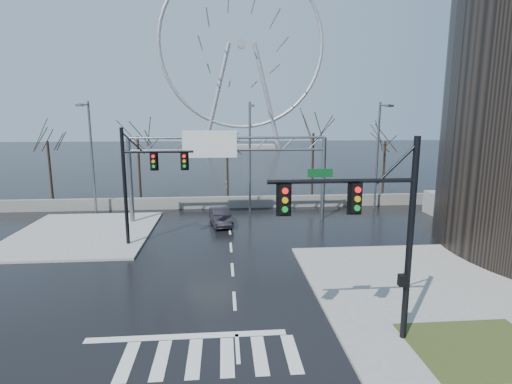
{
  "coord_description": "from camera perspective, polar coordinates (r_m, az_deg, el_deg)",
  "views": [
    {
      "loc": [
        -0.44,
        -17.82,
        8.66
      ],
      "look_at": [
        1.6,
        6.84,
        4.0
      ],
      "focal_mm": 28.0,
      "sensor_mm": 36.0,
      "label": 1
    }
  ],
  "objects": [
    {
      "name": "car",
      "position": [
        32.66,
        -5.07,
        -3.52
      ],
      "size": [
        2.08,
        4.32,
        1.36
      ],
      "primitive_type": "imported",
      "rotation": [
        0.0,
        0.0,
        0.16
      ],
      "color": "black",
      "rests_on": "ground"
    },
    {
      "name": "streetlight_mid",
      "position": [
        36.18,
        -0.86,
        6.27
      ],
      "size": [
        0.5,
        2.55,
        10.0
      ],
      "color": "slate",
      "rests_on": "ground"
    },
    {
      "name": "tree_center",
      "position": [
        42.47,
        -4.15,
        5.93
      ],
      "size": [
        3.25,
        3.25,
        6.5
      ],
      "color": "black",
      "rests_on": "ground"
    },
    {
      "name": "sidewalk_right_ext",
      "position": [
        24.0,
        21.86,
        -11.11
      ],
      "size": [
        12.0,
        10.0,
        0.15
      ],
      "primitive_type": "cube",
      "color": "gray",
      "rests_on": "ground"
    },
    {
      "name": "streetlight_right",
      "position": [
        38.87,
        17.18,
        6.1
      ],
      "size": [
        0.5,
        2.55,
        10.0
      ],
      "color": "slate",
      "rests_on": "ground"
    },
    {
      "name": "tree_far_left",
      "position": [
        45.47,
        -27.59,
        5.57
      ],
      "size": [
        3.5,
        3.5,
        7.0
      ],
      "color": "black",
      "rests_on": "ground"
    },
    {
      "name": "streetlight_left",
      "position": [
        37.9,
        -22.6,
        5.66
      ],
      "size": [
        0.5,
        2.55,
        10.0
      ],
      "color": "slate",
      "rests_on": "ground"
    },
    {
      "name": "ground",
      "position": [
        19.82,
        -3.1,
        -15.26
      ],
      "size": [
        260.0,
        260.0,
        0.0
      ],
      "primitive_type": "plane",
      "color": "black",
      "rests_on": "ground"
    },
    {
      "name": "signal_mast_near",
      "position": [
        15.35,
        16.79,
        -4.09
      ],
      "size": [
        5.52,
        0.41,
        8.0
      ],
      "color": "black",
      "rests_on": "ground"
    },
    {
      "name": "ferris_wheel",
      "position": [
        114.3,
        -2.07,
        19.46
      ],
      "size": [
        45.0,
        6.0,
        50.91
      ],
      "color": "gray",
      "rests_on": "ground"
    },
    {
      "name": "sign_gantry",
      "position": [
        32.97,
        -4.61,
        4.57
      ],
      "size": [
        16.36,
        0.4,
        7.6
      ],
      "color": "slate",
      "rests_on": "ground"
    },
    {
      "name": "tree_right",
      "position": [
        42.46,
        8.18,
        7.26
      ],
      "size": [
        3.9,
        3.9,
        7.8
      ],
      "color": "black",
      "rests_on": "ground"
    },
    {
      "name": "sidewalk_far",
      "position": [
        32.78,
        -23.45,
        -5.42
      ],
      "size": [
        10.0,
        12.0,
        0.15
      ],
      "primitive_type": "cube",
      "color": "gray",
      "rests_on": "ground"
    },
    {
      "name": "grass_strip",
      "position": [
        18.05,
        29.26,
        -18.91
      ],
      "size": [
        5.0,
        4.0,
        0.02
      ],
      "primitive_type": "cube",
      "color": "#2E3716",
      "rests_on": "sidewalk_near"
    },
    {
      "name": "tree_left",
      "position": [
        42.29,
        -16.52,
        6.59
      ],
      "size": [
        3.75,
        3.75,
        7.5
      ],
      "color": "black",
      "rests_on": "ground"
    },
    {
      "name": "barrier_wall",
      "position": [
        38.69,
        -3.98,
        -1.46
      ],
      "size": [
        52.0,
        0.5,
        1.1
      ],
      "primitive_type": "cube",
      "color": "slate",
      "rests_on": "ground"
    },
    {
      "name": "signal_mast_far",
      "position": [
        27.6,
        -16.05,
        2.27
      ],
      "size": [
        4.72,
        0.41,
        8.0
      ],
      "color": "black",
      "rests_on": "ground"
    },
    {
      "name": "tree_far_right",
      "position": [
        45.43,
        17.95,
        6.05
      ],
      "size": [
        3.4,
        3.4,
        6.8
      ],
      "color": "black",
      "rests_on": "ground"
    }
  ]
}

